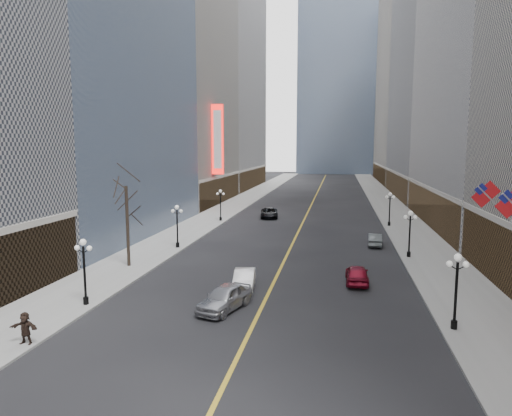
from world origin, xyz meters
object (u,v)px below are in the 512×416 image
at_px(streetlamp_east_2, 410,229).
at_px(streetlamp_west_3, 220,202).
at_px(streetlamp_west_2, 177,222).
at_px(car_sb_mid, 357,274).
at_px(streetlamp_west_1, 84,265).
at_px(car_nb_mid, 244,279).
at_px(streetlamp_east_1, 457,283).
at_px(car_nb_far, 269,213).
at_px(streetlamp_east_3, 390,205).
at_px(car_nb_near, 225,297).
at_px(car_sb_far, 375,240).

relative_size(streetlamp_east_2, streetlamp_west_3, 1.00).
bearing_deg(streetlamp_west_2, car_sb_mid, -26.87).
height_order(streetlamp_west_1, car_nb_mid, streetlamp_west_1).
xyz_separation_m(streetlamp_east_1, car_nb_far, (-17.20, 40.74, -2.14)).
bearing_deg(streetlamp_east_3, car_nb_near, -112.05).
bearing_deg(car_nb_far, streetlamp_east_1, -75.89).
distance_m(streetlamp_west_3, car_nb_far, 8.25).
relative_size(streetlamp_east_2, streetlamp_west_2, 1.00).
height_order(streetlamp_east_3, streetlamp_west_2, same).
bearing_deg(car_nb_near, car_sb_far, 80.31).
bearing_deg(car_sb_far, streetlamp_east_1, 100.28).
relative_size(streetlamp_west_1, car_nb_mid, 1.03).
bearing_deg(car_sb_mid, streetlamp_west_1, 25.12).
bearing_deg(car_sb_mid, car_nb_near, 40.44).
bearing_deg(car_nb_mid, streetlamp_west_3, 101.06).
bearing_deg(car_nb_mid, streetlamp_east_2, 34.68).
xyz_separation_m(streetlamp_east_2, car_nb_near, (-14.15, -16.94, -2.06)).
xyz_separation_m(streetlamp_west_1, streetlamp_west_3, (0.00, 36.00, 0.00)).
bearing_deg(streetlamp_east_2, car_nb_far, 127.11).
height_order(streetlamp_east_1, streetlamp_west_1, same).
xyz_separation_m(streetlamp_east_1, streetlamp_west_1, (-23.60, 0.00, 0.00)).
relative_size(streetlamp_east_3, car_nb_mid, 1.03).
relative_size(streetlamp_east_1, streetlamp_east_3, 1.00).
bearing_deg(car_nb_far, streetlamp_west_3, -152.25).
distance_m(car_sb_mid, car_sb_far, 14.75).
height_order(streetlamp_east_2, car_nb_near, streetlamp_east_2).
relative_size(streetlamp_east_1, car_nb_mid, 1.03).
relative_size(streetlamp_east_3, car_nb_near, 0.92).
bearing_deg(car_nb_near, car_nb_mid, 103.13).
distance_m(streetlamp_west_3, car_sb_far, 24.50).
bearing_deg(streetlamp_east_3, streetlamp_west_1, -123.25).
bearing_deg(streetlamp_west_1, car_nb_mid, 30.43).
relative_size(car_nb_near, car_nb_far, 0.90).
bearing_deg(car_nb_mid, car_nb_near, -101.17).
height_order(streetlamp_west_1, car_nb_near, streetlamp_west_1).
height_order(streetlamp_west_2, car_nb_near, streetlamp_west_2).
distance_m(streetlamp_west_2, car_sb_mid, 20.67).
xyz_separation_m(streetlamp_west_3, car_sb_mid, (18.33, -27.29, -2.16)).
height_order(streetlamp_west_1, car_nb_far, streetlamp_west_1).
distance_m(streetlamp_west_3, car_sb_mid, 32.95).
height_order(streetlamp_west_1, streetlamp_west_3, same).
distance_m(streetlamp_west_3, car_nb_near, 36.25).
relative_size(streetlamp_west_3, car_sb_far, 1.10).
bearing_deg(streetlamp_east_1, streetlamp_west_2, 142.67).
height_order(streetlamp_east_3, car_nb_far, streetlamp_east_3).
distance_m(streetlamp_west_2, car_nb_far, 23.72).
bearing_deg(car_nb_near, streetlamp_west_1, -156.20).
relative_size(car_nb_mid, car_sb_far, 1.07).
height_order(streetlamp_east_3, streetlamp_west_3, same).
bearing_deg(car_sb_mid, streetlamp_east_2, -119.84).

